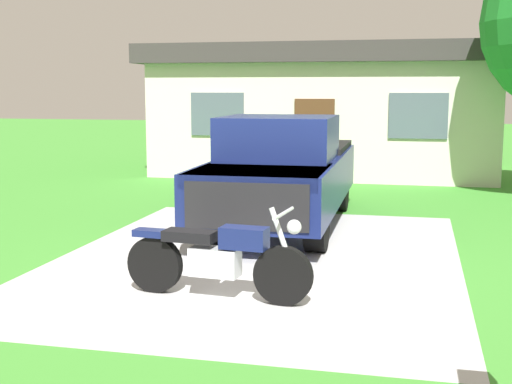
{
  "coord_description": "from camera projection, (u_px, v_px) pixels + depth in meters",
  "views": [
    {
      "loc": [
        2.1,
        -9.19,
        2.35
      ],
      "look_at": [
        -0.09,
        0.24,
        0.9
      ],
      "focal_mm": 48.59,
      "sensor_mm": 36.0,
      "label": 1
    }
  ],
  "objects": [
    {
      "name": "pickup_truck",
      "position": [
        283.0,
        171.0,
        11.91
      ],
      "size": [
        2.08,
        5.66,
        1.9
      ],
      "color": "black",
      "rests_on": "ground"
    },
    {
      "name": "motorcycle",
      "position": [
        218.0,
        258.0,
        7.76
      ],
      "size": [
        2.21,
        0.7,
        1.09
      ],
      "color": "black",
      "rests_on": "ground"
    },
    {
      "name": "driveway_pad",
      "position": [
        259.0,
        258.0,
        9.67
      ],
      "size": [
        5.48,
        7.37,
        0.01
      ],
      "primitive_type": "cube",
      "color": "#B5B5B5",
      "rests_on": "ground"
    },
    {
      "name": "neighbor_house",
      "position": [
        327.0,
        109.0,
        19.66
      ],
      "size": [
        9.6,
        5.6,
        3.5
      ],
      "color": "beige",
      "rests_on": "ground"
    },
    {
      "name": "ground_plane",
      "position": [
        259.0,
        258.0,
        9.67
      ],
      "size": [
        80.0,
        80.0,
        0.0
      ],
      "primitive_type": "plane",
      "color": "#3E8C2F"
    }
  ]
}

